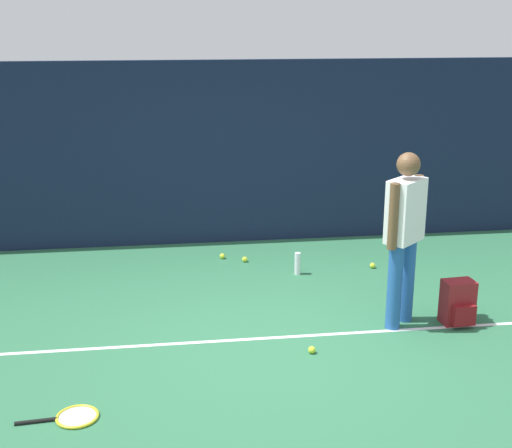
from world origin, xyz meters
TOP-DOWN VIEW (x-y plane):
  - ground_plane at (0.00, 0.00)m, footprint 12.00×12.00m
  - back_fence at (0.00, 3.00)m, footprint 10.00×0.10m
  - court_line at (0.00, -0.00)m, footprint 9.00×0.05m
  - tennis_player at (1.37, 0.14)m, footprint 0.45×0.43m
  - tennis_racket at (-1.59, -1.14)m, footprint 0.62×0.35m
  - backpack at (1.94, 0.08)m, footprint 0.31×0.30m
  - tennis_ball_near_player at (-0.17, 2.28)m, footprint 0.07×0.07m
  - tennis_ball_by_fence at (0.40, -0.35)m, footprint 0.07×0.07m
  - tennis_ball_mid_court at (0.10, 2.13)m, footprint 0.07×0.07m
  - tennis_ball_far_left at (1.59, 1.70)m, footprint 0.07×0.07m
  - water_bottle at (0.66, 1.63)m, footprint 0.07×0.07m

SIDE VIEW (x-z plane):
  - ground_plane at x=0.00m, z-range 0.00..0.00m
  - court_line at x=0.00m, z-range 0.00..0.00m
  - tennis_racket at x=-1.59m, z-range 0.00..0.03m
  - tennis_ball_near_player at x=-0.17m, z-range 0.00..0.07m
  - tennis_ball_by_fence at x=0.40m, z-range 0.00..0.07m
  - tennis_ball_mid_court at x=0.10m, z-range 0.00..0.07m
  - tennis_ball_far_left at x=1.59m, z-range 0.00..0.07m
  - water_bottle at x=0.66m, z-range 0.00..0.26m
  - backpack at x=1.94m, z-range -0.01..0.43m
  - tennis_player at x=1.37m, z-range 0.12..1.82m
  - back_fence at x=0.00m, z-range 0.00..2.37m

